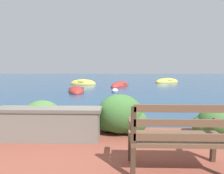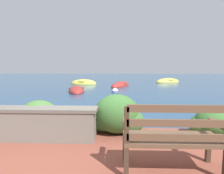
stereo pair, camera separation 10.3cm
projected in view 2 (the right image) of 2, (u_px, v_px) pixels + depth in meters
name	position (u px, v px, depth m)	size (l,w,h in m)	color
ground_plane	(82.00, 136.00, 4.01)	(80.00, 80.00, 0.00)	navy
park_bench	(173.00, 136.00, 2.24)	(1.27, 0.48, 0.93)	#433123
stone_wall	(45.00, 123.00, 3.28)	(1.97, 0.39, 0.62)	slate
hedge_clump_left	(38.00, 119.00, 3.63)	(1.01, 0.73, 0.69)	#426B33
hedge_clump_centre	(116.00, 116.00, 3.65)	(1.18, 0.85, 0.80)	#38662D
hedge_clump_right	(210.00, 124.00, 3.49)	(0.81, 0.58, 0.55)	#38662D
rowboat_nearest	(77.00, 91.00, 11.32)	(1.58, 2.70, 0.67)	#9E2D28
rowboat_mid	(121.00, 86.00, 14.52)	(2.09, 3.16, 0.75)	#9E2D28
rowboat_far	(84.00, 84.00, 16.29)	(2.55, 1.49, 0.84)	#DBC64C
rowboat_outer	(168.00, 82.00, 18.26)	(3.01, 2.21, 0.82)	#DBC64C
mooring_buoy	(115.00, 91.00, 11.05)	(0.44, 0.44, 0.40)	white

